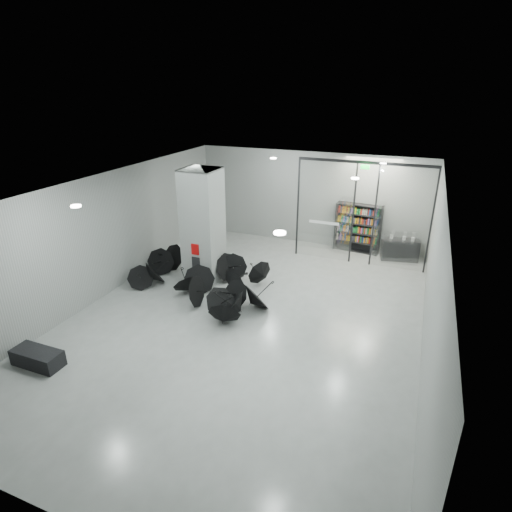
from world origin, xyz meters
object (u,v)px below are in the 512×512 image
at_px(bench, 38,358).
at_px(shop_counter, 400,250).
at_px(umbrella_cluster, 209,285).
at_px(column, 203,226).
at_px(bookshelf, 358,228).

height_order(bench, shop_counter, shop_counter).
xyz_separation_m(bench, umbrella_cluster, (2.17, 5.08, 0.10)).
bearing_deg(umbrella_cluster, column, 123.78).
distance_m(bench, shop_counter, 13.20).
distance_m(column, shop_counter, 7.98).
relative_size(shop_counter, umbrella_cluster, 0.25).
relative_size(bench, umbrella_cluster, 0.23).
bearing_deg(shop_counter, bookshelf, 158.60).
bearing_deg(column, umbrella_cluster, -56.22).
height_order(bench, umbrella_cluster, umbrella_cluster).
distance_m(shop_counter, umbrella_cluster, 7.94).
xyz_separation_m(bench, bookshelf, (6.14, 10.86, 0.81)).
xyz_separation_m(bench, shop_counter, (7.92, 10.56, 0.22)).
height_order(bookshelf, umbrella_cluster, bookshelf).
height_order(bookshelf, shop_counter, bookshelf).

